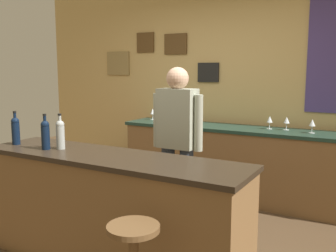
% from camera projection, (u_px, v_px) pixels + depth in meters
% --- Properties ---
extents(ground_plane, '(10.00, 10.00, 0.00)m').
position_uv_depth(ground_plane, '(138.00, 244.00, 3.50)').
color(ground_plane, '#4C3823').
extents(back_wall, '(6.00, 0.09, 2.80)m').
position_uv_depth(back_wall, '(226.00, 83.00, 5.01)').
color(back_wall, tan).
rests_on(back_wall, ground_plane).
extents(bar_counter, '(2.33, 0.60, 0.92)m').
position_uv_depth(bar_counter, '(110.00, 210.00, 3.09)').
color(bar_counter, brown).
rests_on(bar_counter, ground_plane).
extents(side_counter, '(3.08, 0.56, 0.90)m').
position_uv_depth(side_counter, '(241.00, 164.00, 4.65)').
color(side_counter, brown).
rests_on(side_counter, ground_plane).
extents(bartender, '(0.52, 0.21, 1.62)m').
position_uv_depth(bartender, '(177.00, 140.00, 3.60)').
color(bartender, '#384766').
rests_on(bartender, ground_plane).
extents(wine_bottle_a, '(0.07, 0.07, 0.31)m').
position_uv_depth(wine_bottle_a, '(16.00, 130.00, 3.44)').
color(wine_bottle_a, black).
rests_on(wine_bottle_a, bar_counter).
extents(wine_bottle_b, '(0.07, 0.07, 0.31)m').
position_uv_depth(wine_bottle_b, '(45.00, 134.00, 3.22)').
color(wine_bottle_b, black).
rests_on(wine_bottle_b, bar_counter).
extents(wine_bottle_c, '(0.07, 0.07, 0.31)m').
position_uv_depth(wine_bottle_c, '(60.00, 133.00, 3.24)').
color(wine_bottle_c, '#999E99').
rests_on(wine_bottle_c, bar_counter).
extents(wine_glass_a, '(0.07, 0.07, 0.16)m').
position_uv_depth(wine_glass_a, '(153.00, 112.00, 5.30)').
color(wine_glass_a, silver).
rests_on(wine_glass_a, side_counter).
extents(wine_glass_b, '(0.07, 0.07, 0.16)m').
position_uv_depth(wine_glass_b, '(187.00, 115.00, 4.94)').
color(wine_glass_b, silver).
rests_on(wine_glass_b, side_counter).
extents(wine_glass_c, '(0.07, 0.07, 0.16)m').
position_uv_depth(wine_glass_c, '(270.00, 120.00, 4.47)').
color(wine_glass_c, silver).
rests_on(wine_glass_c, side_counter).
extents(wine_glass_d, '(0.07, 0.07, 0.16)m').
position_uv_depth(wine_glass_d, '(287.00, 121.00, 4.40)').
color(wine_glass_d, silver).
rests_on(wine_glass_d, side_counter).
extents(wine_glass_e, '(0.07, 0.07, 0.16)m').
position_uv_depth(wine_glass_e, '(312.00, 123.00, 4.18)').
color(wine_glass_e, silver).
rests_on(wine_glass_e, side_counter).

